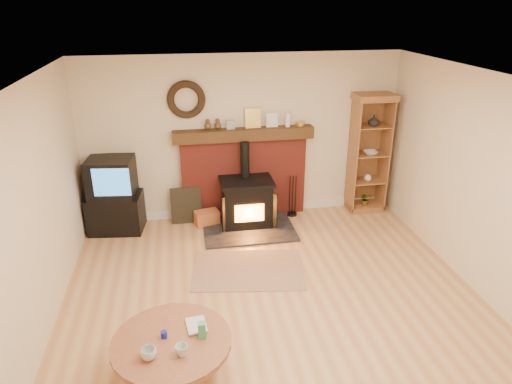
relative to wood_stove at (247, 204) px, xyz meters
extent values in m
plane|color=#BA7F4D|center=(0.01, -2.28, -0.37)|extent=(5.50, 5.50, 0.00)
cube|color=beige|center=(0.01, 0.47, 0.93)|extent=(5.00, 0.02, 2.60)
cube|color=beige|center=(-2.49, -2.28, 0.93)|extent=(0.02, 5.50, 2.60)
cube|color=beige|center=(2.51, -2.28, 0.93)|extent=(0.02, 5.50, 2.60)
cube|color=white|center=(0.01, -2.28, 2.23)|extent=(5.00, 5.50, 0.02)
cube|color=white|center=(0.01, 0.45, -0.31)|extent=(5.00, 0.04, 0.12)
torus|color=black|center=(-0.84, 0.41, 1.58)|extent=(0.57, 0.11, 0.57)
cube|color=maroon|center=(0.01, 0.40, 0.28)|extent=(2.00, 0.15, 1.30)
cube|color=#3A2712|center=(0.01, 0.36, 1.02)|extent=(2.20, 0.22, 0.18)
cube|color=#999999|center=(-0.19, 0.37, 1.18)|extent=(0.13, 0.05, 0.14)
cube|color=gold|center=(0.16, 0.39, 1.26)|extent=(0.24, 0.06, 0.30)
cube|color=white|center=(0.46, 0.39, 1.22)|extent=(0.18, 0.05, 0.22)
cylinder|color=white|center=(0.71, 0.37, 1.22)|extent=(0.08, 0.08, 0.22)
cylinder|color=gold|center=(0.91, 0.37, 1.14)|extent=(0.14, 0.14, 0.07)
cube|color=black|center=(0.00, -0.18, -0.36)|extent=(1.40, 1.00, 0.03)
cube|color=black|center=(0.00, 0.02, 0.00)|extent=(0.74, 0.53, 0.69)
cube|color=black|center=(0.00, 0.02, 0.37)|extent=(0.82, 0.58, 0.04)
cylinder|color=black|center=(0.00, 0.17, 0.67)|extent=(0.14, 0.14, 0.56)
cube|color=orange|center=(0.00, -0.25, -0.04)|extent=(0.45, 0.02, 0.28)
cube|color=black|center=(-0.34, -0.19, -0.02)|extent=(0.17, 0.24, 0.55)
cube|color=black|center=(0.34, -0.19, -0.02)|extent=(0.17, 0.24, 0.55)
cube|color=brown|center=(-0.18, -1.30, -0.37)|extent=(1.58, 1.19, 0.01)
cube|color=black|center=(-2.01, 0.19, -0.08)|extent=(0.86, 0.64, 0.58)
cube|color=black|center=(-2.01, 0.19, 0.51)|extent=(0.72, 0.63, 0.58)
cube|color=#2F77BE|center=(-1.98, -0.09, 0.53)|extent=(0.52, 0.08, 0.42)
cube|color=brown|center=(2.06, 0.25, -0.32)|extent=(0.57, 0.42, 0.10)
cube|color=brown|center=(2.06, 0.45, 0.59)|extent=(0.57, 0.02, 1.82)
cube|color=brown|center=(1.79, 0.25, 0.59)|extent=(0.02, 0.42, 1.82)
cube|color=brown|center=(2.34, 0.25, 0.59)|extent=(0.02, 0.42, 1.82)
cube|color=brown|center=(2.06, 0.25, 1.55)|extent=(0.63, 0.46, 0.10)
cube|color=brown|center=(2.06, 0.25, 0.15)|extent=(0.53, 0.38, 0.02)
cube|color=brown|center=(2.06, 0.25, 0.62)|extent=(0.53, 0.38, 0.02)
cube|color=brown|center=(2.06, 0.25, 1.09)|extent=(0.53, 0.38, 0.02)
imported|color=white|center=(2.06, 0.20, 1.19)|extent=(0.17, 0.17, 0.18)
imported|color=white|center=(2.06, 0.20, 0.66)|extent=(0.23, 0.23, 0.06)
sphere|color=white|center=(2.06, 0.20, 0.22)|extent=(0.12, 0.12, 0.12)
imported|color=#46A46B|center=(2.06, 0.20, -0.16)|extent=(0.20, 0.17, 0.22)
cube|color=gold|center=(-0.63, 0.12, -0.26)|extent=(0.41, 0.31, 0.23)
cube|color=black|center=(-0.94, 0.27, -0.08)|extent=(0.49, 0.13, 0.58)
cylinder|color=black|center=(0.79, 0.22, -0.35)|extent=(0.16, 0.16, 0.04)
cylinder|color=black|center=(0.74, 0.22, -0.02)|extent=(0.02, 0.02, 0.70)
cylinder|color=black|center=(0.79, 0.22, -0.02)|extent=(0.02, 0.02, 0.70)
cylinder|color=black|center=(0.84, 0.22, -0.02)|extent=(0.02, 0.02, 0.70)
cylinder|color=brown|center=(-1.17, -3.04, -0.36)|extent=(0.49, 0.49, 0.03)
cylinder|color=brown|center=(-1.17, -3.04, -0.15)|extent=(0.18, 0.18, 0.39)
cylinder|color=brown|center=(-1.17, -3.04, 0.07)|extent=(1.11, 1.11, 0.05)
imported|color=white|center=(-1.36, -3.24, 0.15)|extent=(0.14, 0.14, 0.11)
imported|color=white|center=(-1.08, -3.25, 0.15)|extent=(0.11, 0.11, 0.10)
imported|color=#4C331E|center=(-1.02, -2.90, 0.11)|extent=(0.18, 0.25, 0.02)
cylinder|color=navy|center=(-1.23, -3.00, 0.13)|extent=(0.06, 0.06, 0.07)
cube|color=#46A46B|center=(-0.89, -3.05, 0.18)|extent=(0.07, 0.07, 0.16)
camera|label=1|loc=(-0.97, -6.42, 2.98)|focal=32.00mm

